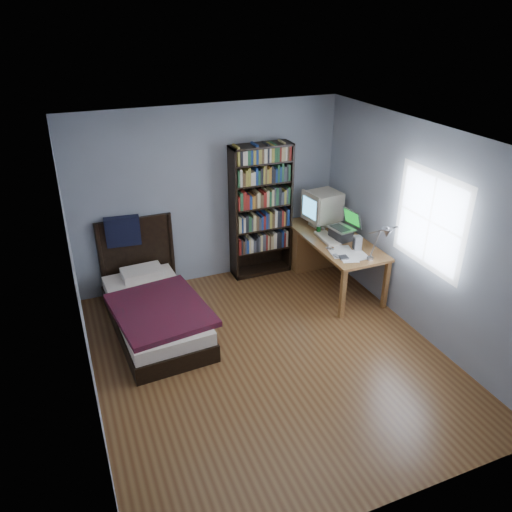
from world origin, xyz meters
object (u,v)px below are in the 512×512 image
(desk_lamp, at_px, (384,235))
(bed, at_px, (153,307))
(speaker, at_px, (357,243))
(crt_monitor, at_px, (322,207))
(keyboard, at_px, (327,238))
(soda_can, at_px, (319,230))
(bookshelf, at_px, (261,211))
(laptop, at_px, (342,232))
(desk, at_px, (317,244))

(desk_lamp, distance_m, bed, 2.93)
(desk_lamp, bearing_deg, speaker, 79.22)
(crt_monitor, bearing_deg, keyboard, -109.45)
(crt_monitor, relative_size, speaker, 2.72)
(crt_monitor, distance_m, keyboard, 0.57)
(soda_can, relative_size, bookshelf, 0.06)
(crt_monitor, bearing_deg, speaker, -87.51)
(keyboard, bearing_deg, bookshelf, 136.48)
(desk_lamp, bearing_deg, soda_can, 93.78)
(bed, bearing_deg, keyboard, 1.27)
(crt_monitor, distance_m, bookshelf, 0.89)
(keyboard, distance_m, soda_can, 0.23)
(laptop, distance_m, soda_can, 0.36)
(desk_lamp, distance_m, speaker, 0.84)
(desk, relative_size, bookshelf, 0.89)
(keyboard, xyz_separation_m, bookshelf, (-0.68, 0.74, 0.23))
(keyboard, distance_m, bed, 2.52)
(desk, height_order, bookshelf, bookshelf)
(laptop, relative_size, speaker, 2.20)
(desk, relative_size, soda_can, 15.10)
(desk_lamp, xyz_separation_m, bed, (-2.54, 1.07, -0.99))
(desk, height_order, crt_monitor, crt_monitor)
(soda_can, bearing_deg, bookshelf, 141.72)
(bookshelf, bearing_deg, bed, -155.94)
(speaker, bearing_deg, keyboard, 126.70)
(desk, bearing_deg, soda_can, -117.24)
(speaker, xyz_separation_m, bookshelf, (-0.89, 1.16, 0.15))
(desk_lamp, relative_size, bed, 0.31)
(laptop, xyz_separation_m, desk_lamp, (-0.12, -1.06, 0.41))
(desk, distance_m, soda_can, 0.47)
(desk, xyz_separation_m, speaker, (0.09, -0.91, 0.40))
(soda_can, bearing_deg, desk, 62.76)
(desk, height_order, laptop, laptop)
(speaker, xyz_separation_m, bed, (-2.67, 0.36, -0.57))
(soda_can, bearing_deg, desk_lamp, -86.22)
(crt_monitor, height_order, laptop, crt_monitor)
(crt_monitor, height_order, keyboard, crt_monitor)
(keyboard, bearing_deg, crt_monitor, 74.61)
(desk, bearing_deg, speaker, -84.54)
(bookshelf, bearing_deg, keyboard, -47.58)
(crt_monitor, distance_m, soda_can, 0.39)
(desk_lamp, xyz_separation_m, keyboard, (-0.07, 1.13, -0.51))
(crt_monitor, relative_size, bookshelf, 0.27)
(desk, distance_m, bed, 2.65)
(bed, bearing_deg, soda_can, 6.45)
(soda_can, relative_size, bed, 0.06)
(desk_lamp, bearing_deg, desk, 88.28)
(crt_monitor, relative_size, keyboard, 1.06)
(laptop, bearing_deg, desk_lamp, -96.19)
(speaker, relative_size, soda_can, 1.66)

